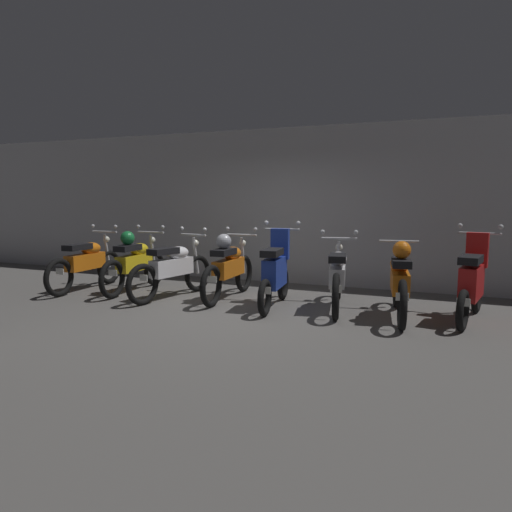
{
  "coord_description": "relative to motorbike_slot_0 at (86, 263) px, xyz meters",
  "views": [
    {
      "loc": [
        2.83,
        -6.04,
        1.65
      ],
      "look_at": [
        0.09,
        0.69,
        0.75
      ],
      "focal_mm": 33.02,
      "sensor_mm": 36.0,
      "label": 1
    }
  ],
  "objects": [
    {
      "name": "ground_plane",
      "position": [
        3.16,
        -0.57,
        -0.49
      ],
      "size": [
        80.0,
        80.0,
        0.0
      ],
      "primitive_type": "plane",
      "color": "#565451"
    },
    {
      "name": "back_wall",
      "position": [
        3.16,
        2.15,
        0.99
      ],
      "size": [
        16.0,
        0.3,
        2.97
      ],
      "primitive_type": "cube",
      "color": "#ADADB2",
      "rests_on": "ground"
    },
    {
      "name": "motorbike_slot_0",
      "position": [
        0.0,
        0.0,
        0.0
      ],
      "size": [
        0.59,
        1.95,
        1.15
      ],
      "color": "black",
      "rests_on": "ground"
    },
    {
      "name": "motorbike_slot_1",
      "position": [
        0.9,
        0.2,
        0.04
      ],
      "size": [
        0.59,
        1.95,
        1.15
      ],
      "color": "black",
      "rests_on": "ground"
    },
    {
      "name": "motorbike_slot_2",
      "position": [
        1.81,
        -0.0,
        0.0
      ],
      "size": [
        0.63,
        1.93,
        1.15
      ],
      "color": "black",
      "rests_on": "ground"
    },
    {
      "name": "motorbike_slot_3",
      "position": [
        2.71,
        0.27,
        0.04
      ],
      "size": [
        0.59,
        1.95,
        1.15
      ],
      "color": "black",
      "rests_on": "ground"
    },
    {
      "name": "motorbike_slot_4",
      "position": [
        3.61,
        0.01,
        0.04
      ],
      "size": [
        0.59,
        1.68,
        1.29
      ],
      "color": "black",
      "rests_on": "ground"
    },
    {
      "name": "motorbike_slot_5",
      "position": [
        4.51,
        0.23,
        0.0
      ],
      "size": [
        0.62,
        1.93,
        1.15
      ],
      "color": "black",
      "rests_on": "ground"
    },
    {
      "name": "motorbike_slot_6",
      "position": [
        5.42,
        0.03,
        0.03
      ],
      "size": [
        0.56,
        1.94,
        1.08
      ],
      "color": "black",
      "rests_on": "ground"
    },
    {
      "name": "motorbike_slot_7",
      "position": [
        6.33,
        0.23,
        0.04
      ],
      "size": [
        0.58,
        1.67,
        1.29
      ],
      "color": "black",
      "rests_on": "ground"
    }
  ]
}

